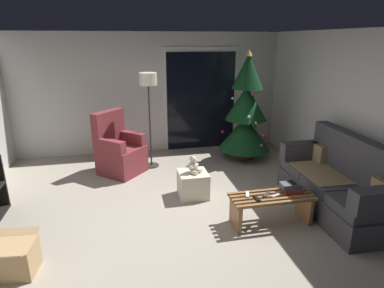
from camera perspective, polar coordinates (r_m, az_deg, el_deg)
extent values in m
plane|color=#9E9384|center=(4.48, -3.23, -13.53)|extent=(7.00, 7.00, 0.00)
cube|color=beige|center=(6.94, -7.41, 8.90)|extent=(5.72, 0.12, 2.50)
cube|color=beige|center=(5.20, 29.44, 3.60)|extent=(0.12, 6.00, 2.50)
cube|color=silver|center=(7.06, 1.59, 7.97)|extent=(1.60, 0.02, 2.20)
cube|color=black|center=(7.06, 1.62, 7.55)|extent=(1.50, 0.02, 2.10)
cube|color=#3D3D42|center=(5.05, 23.59, -9.07)|extent=(0.81, 1.92, 0.34)
cube|color=#3D3D42|center=(4.50, 28.10, -9.72)|extent=(0.70, 0.62, 0.14)
cube|color=#3D3D42|center=(4.94, 23.75, -6.62)|extent=(0.70, 0.62, 0.14)
cube|color=#3D3D42|center=(5.41, 20.18, -4.01)|extent=(0.70, 0.62, 0.14)
cube|color=#3D3D42|center=(4.99, 27.34, -2.29)|extent=(0.25, 1.90, 0.60)
cube|color=#3D3D42|center=(4.25, 30.78, -8.59)|extent=(0.77, 0.22, 0.28)
cube|color=#3D3D42|center=(5.55, 19.32, -1.05)|extent=(0.77, 0.22, 0.28)
cube|color=#997F51|center=(5.08, 22.14, -4.73)|extent=(0.62, 0.92, 0.02)
cube|color=#997F51|center=(4.47, 30.95, -7.38)|extent=(0.13, 0.32, 0.28)
cube|color=#997F51|center=(5.50, 21.62, -1.51)|extent=(0.13, 0.32, 0.28)
cube|color=olive|center=(4.22, 15.09, -10.13)|extent=(1.10, 0.05, 0.04)
cube|color=olive|center=(4.29, 14.56, -9.60)|extent=(1.10, 0.05, 0.04)
cube|color=olive|center=(4.36, 14.05, -9.09)|extent=(1.10, 0.05, 0.04)
cube|color=olive|center=(4.43, 13.56, -8.59)|extent=(1.10, 0.05, 0.04)
cube|color=olive|center=(4.50, 13.08, -8.11)|extent=(1.10, 0.05, 0.04)
cube|color=olive|center=(4.28, 7.78, -12.36)|extent=(0.05, 0.36, 0.38)
cube|color=olive|center=(4.67, 19.36, -10.50)|extent=(0.05, 0.36, 0.38)
cube|color=#ADADB2|center=(4.34, 14.73, -8.86)|extent=(0.16, 0.10, 0.02)
cube|color=black|center=(4.21, 11.45, -9.48)|extent=(0.05, 0.16, 0.02)
cube|color=#333338|center=(4.33, 13.09, -8.78)|extent=(0.14, 0.14, 0.02)
cube|color=silver|center=(4.28, 9.84, -8.85)|extent=(0.10, 0.16, 0.02)
cube|color=#A32D28|center=(4.51, 17.48, -7.86)|extent=(0.26, 0.21, 0.04)
cube|color=#4C4C51|center=(4.50, 17.09, -7.36)|extent=(0.28, 0.21, 0.04)
cube|color=#4C4C51|center=(4.48, 17.14, -6.92)|extent=(0.26, 0.17, 0.04)
cube|color=black|center=(4.49, 17.47, -6.54)|extent=(0.08, 0.15, 0.01)
cylinder|color=#4C1E19|center=(6.70, 9.16, -2.16)|extent=(0.36, 0.36, 0.10)
cylinder|color=brown|center=(6.66, 9.20, -1.27)|extent=(0.08, 0.08, 0.12)
cone|color=#0F3819|center=(6.54, 9.38, 2.00)|extent=(1.03, 1.03, 0.67)
cone|color=#0F3819|center=(6.40, 9.66, 7.25)|extent=(0.82, 0.82, 0.67)
cone|color=#0F3819|center=(6.32, 9.95, 12.69)|extent=(0.61, 0.61, 0.67)
sphere|color=blue|center=(6.31, 7.76, 10.36)|extent=(0.06, 0.06, 0.06)
sphere|color=red|center=(6.51, 9.22, 11.76)|extent=(0.06, 0.06, 0.06)
sphere|color=gold|center=(6.15, 11.29, 3.71)|extent=(0.06, 0.06, 0.06)
sphere|color=#B233A5|center=(6.13, 10.72, 8.74)|extent=(0.06, 0.06, 0.06)
sphere|color=#B233A5|center=(6.24, 12.26, -0.24)|extent=(0.06, 0.06, 0.06)
sphere|color=#1E8C33|center=(6.91, 11.23, 3.16)|extent=(0.06, 0.06, 0.06)
sphere|color=white|center=(6.50, 7.24, 8.08)|extent=(0.06, 0.06, 0.06)
sphere|color=red|center=(6.30, 12.73, 1.49)|extent=(0.06, 0.06, 0.06)
sphere|color=#B233A5|center=(6.57, 9.01, 10.25)|extent=(0.06, 0.06, 0.06)
sphere|color=white|center=(6.48, 11.06, 11.45)|extent=(0.06, 0.06, 0.06)
sphere|color=red|center=(6.49, 5.44, 2.21)|extent=(0.06, 0.06, 0.06)
sphere|color=white|center=(6.10, 10.13, 4.78)|extent=(0.06, 0.06, 0.06)
sphere|color=gold|center=(6.39, 12.06, 9.25)|extent=(0.06, 0.06, 0.06)
cone|color=#EAD14C|center=(6.29, 10.12, 15.72)|extent=(0.14, 0.14, 0.12)
cube|color=maroon|center=(6.03, -12.29, -3.60)|extent=(0.96, 0.96, 0.31)
cube|color=maroon|center=(5.95, -12.44, -1.41)|extent=(0.96, 0.96, 0.18)
cube|color=maroon|center=(6.01, -14.63, 2.72)|extent=(0.57, 0.61, 0.64)
cube|color=maroon|center=(6.07, -10.68, 1.10)|extent=(0.53, 0.49, 0.22)
cube|color=maroon|center=(5.68, -14.29, -0.36)|extent=(0.53, 0.49, 0.22)
cylinder|color=#2D2D30|center=(6.29, -7.19, -3.80)|extent=(0.28, 0.28, 0.02)
cylinder|color=#2D2D30|center=(6.04, -7.49, 3.14)|extent=(0.03, 0.03, 1.55)
cylinder|color=beige|center=(5.88, -7.84, 11.40)|extent=(0.32, 0.32, 0.22)
cube|color=beige|center=(5.02, 0.18, -7.19)|extent=(0.44, 0.44, 0.40)
cylinder|color=beige|center=(4.93, 1.09, -4.73)|extent=(0.12, 0.13, 0.06)
cylinder|color=beige|center=(4.85, 0.39, -5.10)|extent=(0.12, 0.13, 0.06)
sphere|color=beige|center=(4.90, 0.18, -4.02)|extent=(0.15, 0.15, 0.15)
sphere|color=beige|center=(4.85, 0.18, -2.72)|extent=(0.11, 0.11, 0.11)
sphere|color=#F4E5C1|center=(4.83, 0.65, -2.95)|extent=(0.04, 0.04, 0.04)
sphere|color=beige|center=(4.87, 0.45, -2.08)|extent=(0.04, 0.04, 0.04)
sphere|color=beige|center=(4.81, -0.09, -2.33)|extent=(0.04, 0.04, 0.04)
sphere|color=beige|center=(4.94, 0.87, -3.71)|extent=(0.06, 0.06, 0.06)
sphere|color=beige|center=(4.83, -0.14, -4.22)|extent=(0.06, 0.06, 0.06)
cube|color=tan|center=(4.01, -29.44, -17.45)|extent=(0.51, 0.39, 0.34)
cube|color=tan|center=(4.07, -28.71, -13.55)|extent=(0.46, 0.14, 0.06)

